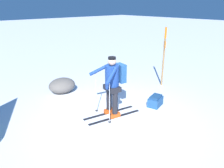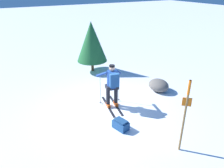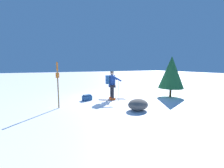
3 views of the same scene
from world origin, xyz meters
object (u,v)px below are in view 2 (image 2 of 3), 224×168
at_px(dropped_backpack, 121,124).
at_px(pine_tree, 92,42).
at_px(trail_marker, 185,111).
at_px(rock_boulder, 159,85).
at_px(skier, 112,83).

distance_m(dropped_backpack, pine_tree, 5.56).
xyz_separation_m(trail_marker, pine_tree, (-6.86, 0.39, 0.30)).
height_order(rock_boulder, pine_tree, pine_tree).
bearing_deg(pine_tree, dropped_backpack, -14.59).
bearing_deg(skier, pine_tree, 166.67).
distance_m(rock_boulder, pine_tree, 4.16).
xyz_separation_m(skier, dropped_backpack, (1.38, -0.45, -0.84)).
bearing_deg(trail_marker, dropped_backpack, -150.14).
height_order(dropped_backpack, trail_marker, trail_marker).
xyz_separation_m(trail_marker, rock_boulder, (-3.24, 1.94, -1.05)).
xyz_separation_m(dropped_backpack, trail_marker, (1.67, 0.96, 1.15)).
distance_m(dropped_backpack, rock_boulder, 3.29).
relative_size(skier, dropped_backpack, 2.92).
bearing_deg(trail_marker, skier, -170.47).
bearing_deg(skier, trail_marker, 9.53).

